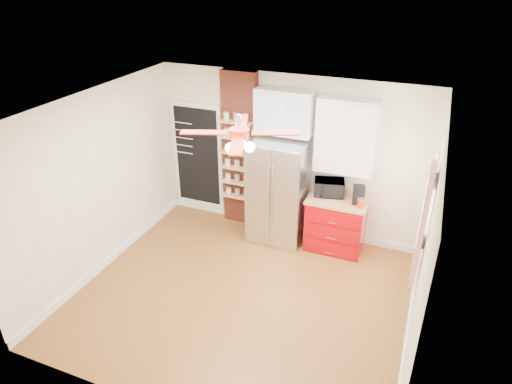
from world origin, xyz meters
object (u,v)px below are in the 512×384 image
at_px(canister_left, 361,204).
at_px(fridge, 278,191).
at_px(toaster_oven, 329,188).
at_px(pantry_jar_oats, 231,148).
at_px(red_cabinet, 336,223).
at_px(coffee_maker, 358,195).
at_px(ceiling_fan, 239,133).

bearing_deg(canister_left, fridge, 175.91).
height_order(toaster_oven, pantry_jar_oats, pantry_jar_oats).
distance_m(red_cabinet, toaster_oven, 0.61).
height_order(coffee_maker, canister_left, coffee_maker).
relative_size(ceiling_fan, coffee_maker, 5.01).
height_order(fridge, coffee_maker, fridge).
bearing_deg(coffee_maker, fridge, 170.82).
relative_size(red_cabinet, toaster_oven, 2.03).
distance_m(red_cabinet, coffee_maker, 0.66).
relative_size(fridge, canister_left, 13.38).
relative_size(toaster_oven, coffee_maker, 1.66).
bearing_deg(toaster_oven, fridge, 174.86).
bearing_deg(ceiling_fan, red_cabinet, 61.29).
bearing_deg(red_cabinet, canister_left, -21.51).
height_order(coffee_maker, pantry_jar_oats, pantry_jar_oats).
relative_size(toaster_oven, canister_left, 3.55).
bearing_deg(ceiling_fan, pantry_jar_oats, 118.39).
xyz_separation_m(red_cabinet, ceiling_fan, (-0.92, -1.68, 1.97)).
height_order(fridge, ceiling_fan, ceiling_fan).
relative_size(red_cabinet, pantry_jar_oats, 7.24).
xyz_separation_m(ceiling_fan, canister_left, (1.29, 1.53, -1.46)).
bearing_deg(canister_left, toaster_oven, 158.02).
relative_size(fridge, ceiling_fan, 1.25).
height_order(ceiling_fan, toaster_oven, ceiling_fan).
bearing_deg(fridge, canister_left, -4.09).
bearing_deg(ceiling_fan, coffee_maker, 53.69).
distance_m(fridge, coffee_maker, 1.29).
bearing_deg(canister_left, ceiling_fan, -130.06).
relative_size(canister_left, pantry_jar_oats, 1.01).
xyz_separation_m(toaster_oven, canister_left, (0.55, -0.22, -0.06)).
bearing_deg(red_cabinet, coffee_maker, -2.13).
bearing_deg(coffee_maker, toaster_oven, 159.00).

